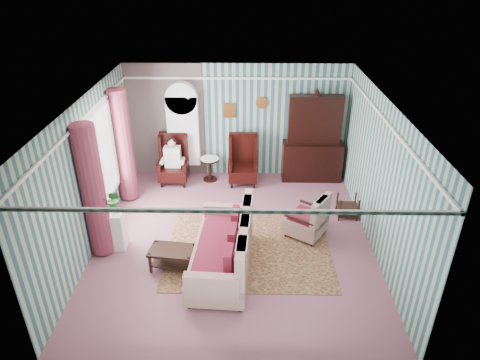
{
  "coord_description": "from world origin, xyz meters",
  "views": [
    {
      "loc": [
        0.25,
        -7.16,
        5.19
      ],
      "look_at": [
        0.11,
        0.6,
        1.06
      ],
      "focal_mm": 32.0,
      "sensor_mm": 36.0,
      "label": 1
    }
  ],
  "objects_px": {
    "bookcase": "(184,136)",
    "round_side_table": "(210,169)",
    "wingback_right": "(243,161)",
    "plant_stand": "(111,230)",
    "nest_table": "(347,206)",
    "wingback_left": "(173,160)",
    "dresser_hutch": "(314,136)",
    "sofa": "(221,248)",
    "coffee_table": "(173,258)",
    "seated_woman": "(173,161)",
    "floral_armchair": "(307,215)"
  },
  "relations": [
    {
      "from": "seated_woman",
      "to": "sofa",
      "type": "bearing_deg",
      "value": -67.65
    },
    {
      "from": "wingback_right",
      "to": "floral_armchair",
      "type": "distance_m",
      "value": 2.61
    },
    {
      "from": "round_side_table",
      "to": "sofa",
      "type": "xyz_separation_m",
      "value": [
        0.5,
        -3.55,
        0.19
      ]
    },
    {
      "from": "bookcase",
      "to": "wingback_left",
      "type": "relative_size",
      "value": 1.79
    },
    {
      "from": "dresser_hutch",
      "to": "plant_stand",
      "type": "bearing_deg",
      "value": -144.92
    },
    {
      "from": "plant_stand",
      "to": "bookcase",
      "type": "bearing_deg",
      "value": 71.51
    },
    {
      "from": "wingback_left",
      "to": "nest_table",
      "type": "distance_m",
      "value": 4.37
    },
    {
      "from": "seated_woman",
      "to": "nest_table",
      "type": "distance_m",
      "value": 4.37
    },
    {
      "from": "wingback_left",
      "to": "dresser_hutch",
      "type": "bearing_deg",
      "value": 4.41
    },
    {
      "from": "dresser_hutch",
      "to": "round_side_table",
      "type": "height_order",
      "value": "dresser_hutch"
    },
    {
      "from": "bookcase",
      "to": "round_side_table",
      "type": "distance_m",
      "value": 1.07
    },
    {
      "from": "dresser_hutch",
      "to": "plant_stand",
      "type": "xyz_separation_m",
      "value": [
        -4.3,
        -3.02,
        -0.78
      ]
    },
    {
      "from": "wingback_right",
      "to": "plant_stand",
      "type": "relative_size",
      "value": 1.56
    },
    {
      "from": "bookcase",
      "to": "plant_stand",
      "type": "bearing_deg",
      "value": -108.49
    },
    {
      "from": "bookcase",
      "to": "floral_armchair",
      "type": "relative_size",
      "value": 2.33
    },
    {
      "from": "round_side_table",
      "to": "plant_stand",
      "type": "height_order",
      "value": "plant_stand"
    },
    {
      "from": "bookcase",
      "to": "wingback_right",
      "type": "relative_size",
      "value": 1.79
    },
    {
      "from": "round_side_table",
      "to": "floral_armchair",
      "type": "relative_size",
      "value": 0.62
    },
    {
      "from": "nest_table",
      "to": "coffee_table",
      "type": "bearing_deg",
      "value": -153.36
    },
    {
      "from": "round_side_table",
      "to": "dresser_hutch",
      "type": "bearing_deg",
      "value": 2.64
    },
    {
      "from": "coffee_table",
      "to": "seated_woman",
      "type": "bearing_deg",
      "value": 98.3
    },
    {
      "from": "seated_woman",
      "to": "plant_stand",
      "type": "xyz_separation_m",
      "value": [
        -0.8,
        -2.75,
        -0.19
      ]
    },
    {
      "from": "sofa",
      "to": "coffee_table",
      "type": "distance_m",
      "value": 0.96
    },
    {
      "from": "dresser_hutch",
      "to": "floral_armchair",
      "type": "relative_size",
      "value": 2.46
    },
    {
      "from": "wingback_right",
      "to": "round_side_table",
      "type": "bearing_deg",
      "value": 169.99
    },
    {
      "from": "dresser_hutch",
      "to": "sofa",
      "type": "height_order",
      "value": "dresser_hutch"
    },
    {
      "from": "wingback_right",
      "to": "plant_stand",
      "type": "height_order",
      "value": "wingback_right"
    },
    {
      "from": "wingback_left",
      "to": "floral_armchair",
      "type": "distance_m",
      "value": 3.81
    },
    {
      "from": "round_side_table",
      "to": "coffee_table",
      "type": "bearing_deg",
      "value": -96.71
    },
    {
      "from": "round_side_table",
      "to": "bookcase",
      "type": "bearing_deg",
      "value": 159.73
    },
    {
      "from": "bookcase",
      "to": "sofa",
      "type": "distance_m",
      "value": 4.01
    },
    {
      "from": "nest_table",
      "to": "plant_stand",
      "type": "bearing_deg",
      "value": -166.16
    },
    {
      "from": "bookcase",
      "to": "dresser_hutch",
      "type": "relative_size",
      "value": 0.95
    },
    {
      "from": "bookcase",
      "to": "sofa",
      "type": "height_order",
      "value": "bookcase"
    },
    {
      "from": "seated_woman",
      "to": "dresser_hutch",
      "type": "bearing_deg",
      "value": 4.41
    },
    {
      "from": "bookcase",
      "to": "coffee_table",
      "type": "xyz_separation_m",
      "value": [
        0.24,
        -3.74,
        -0.92
      ]
    },
    {
      "from": "wingback_right",
      "to": "dresser_hutch",
      "type": "bearing_deg",
      "value": 8.77
    },
    {
      "from": "nest_table",
      "to": "floral_armchair",
      "type": "relative_size",
      "value": 0.56
    },
    {
      "from": "bookcase",
      "to": "sofa",
      "type": "relative_size",
      "value": 0.99
    },
    {
      "from": "floral_armchair",
      "to": "plant_stand",
      "type": "bearing_deg",
      "value": 130.99
    },
    {
      "from": "round_side_table",
      "to": "coffee_table",
      "type": "xyz_separation_m",
      "value": [
        -0.41,
        -3.5,
        -0.1
      ]
    },
    {
      "from": "nest_table",
      "to": "floral_armchair",
      "type": "xyz_separation_m",
      "value": [
        -1.0,
        -0.7,
        0.21
      ]
    },
    {
      "from": "seated_woman",
      "to": "coffee_table",
      "type": "relative_size",
      "value": 1.42
    },
    {
      "from": "wingback_right",
      "to": "sofa",
      "type": "xyz_separation_m",
      "value": [
        -0.35,
        -3.4,
        -0.13
      ]
    },
    {
      "from": "plant_stand",
      "to": "coffee_table",
      "type": "height_order",
      "value": "plant_stand"
    },
    {
      "from": "floral_armchair",
      "to": "wingback_right",
      "type": "bearing_deg",
      "value": 64.05
    },
    {
      "from": "wingback_left",
      "to": "coffee_table",
      "type": "distance_m",
      "value": 3.41
    },
    {
      "from": "wingback_right",
      "to": "seated_woman",
      "type": "bearing_deg",
      "value": 180.0
    },
    {
      "from": "dresser_hutch",
      "to": "coffee_table",
      "type": "xyz_separation_m",
      "value": [
        -3.01,
        -3.62,
        -0.98
      ]
    },
    {
      "from": "sofa",
      "to": "wingback_right",
      "type": "bearing_deg",
      "value": -2.22
    }
  ]
}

